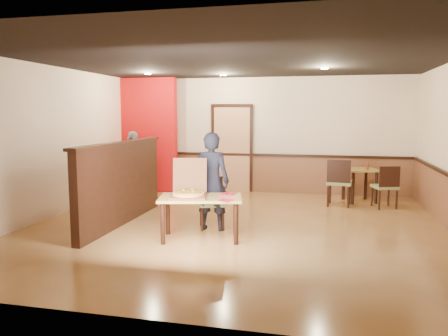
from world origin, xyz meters
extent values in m
plane|color=#BD8649|center=(0.00, 0.00, 0.00)|extent=(7.00, 7.00, 0.00)
plane|color=black|center=(0.00, 0.00, 2.80)|extent=(7.00, 7.00, 0.00)
plane|color=#FFE7C7|center=(0.00, 3.50, 1.40)|extent=(7.00, 0.00, 7.00)
plane|color=#FFE7C7|center=(-3.50, 0.00, 1.40)|extent=(0.00, 7.00, 7.00)
cube|color=brown|center=(0.00, 3.47, 0.45)|extent=(7.00, 0.04, 0.90)
cube|color=black|center=(0.00, 3.45, 0.92)|extent=(7.00, 0.06, 0.06)
cube|color=tan|center=(-0.80, 3.46, 1.05)|extent=(0.90, 0.06, 2.10)
cube|color=black|center=(-2.00, -0.20, 0.70)|extent=(0.14, 3.00, 1.40)
cube|color=black|center=(-2.00, -0.20, 1.42)|extent=(0.20, 3.10, 0.05)
cube|color=#B80D0F|center=(-2.90, 3.00, 1.40)|extent=(1.60, 0.20, 2.78)
cylinder|color=#FFF3B2|center=(-2.30, 1.80, 2.78)|extent=(0.14, 0.14, 0.02)
cylinder|color=#FFF3B2|center=(-0.80, 2.50, 2.78)|extent=(0.14, 0.14, 0.02)
cylinder|color=#FFF3B2|center=(1.40, 1.50, 2.78)|extent=(0.14, 0.14, 0.02)
cube|color=tan|center=(-0.39, -0.83, 0.65)|extent=(1.36, 0.96, 0.04)
cylinder|color=black|center=(-0.86, -1.21, 0.31)|extent=(0.07, 0.07, 0.63)
cylinder|color=black|center=(-0.97, -0.68, 0.31)|extent=(0.07, 0.07, 0.63)
cylinder|color=black|center=(0.20, -0.98, 0.31)|extent=(0.07, 0.07, 0.63)
cylinder|color=black|center=(0.08, -0.44, 0.31)|extent=(0.07, 0.07, 0.63)
cube|color=olive|center=(-0.38, -0.16, 0.42)|extent=(0.54, 0.54, 0.06)
cube|color=black|center=(-0.44, 0.02, 0.65)|extent=(0.40, 0.16, 0.40)
cylinder|color=black|center=(-0.49, -0.38, 0.18)|extent=(0.04, 0.04, 0.37)
cylinder|color=black|center=(-0.60, -0.05, 0.18)|extent=(0.04, 0.04, 0.37)
cylinder|color=black|center=(-0.16, -0.27, 0.18)|extent=(0.04, 0.04, 0.37)
cylinder|color=black|center=(-0.27, 0.06, 0.18)|extent=(0.04, 0.04, 0.37)
cube|color=olive|center=(1.76, 2.20, 0.49)|extent=(0.54, 0.54, 0.06)
cube|color=black|center=(1.74, 1.98, 0.76)|extent=(0.47, 0.09, 0.47)
cylinder|color=black|center=(1.99, 2.38, 0.21)|extent=(0.05, 0.05, 0.43)
cylinder|color=black|center=(1.94, 1.98, 0.21)|extent=(0.05, 0.05, 0.43)
cylinder|color=black|center=(1.58, 2.43, 0.21)|extent=(0.05, 0.05, 0.43)
cylinder|color=black|center=(1.54, 2.02, 0.21)|extent=(0.05, 0.05, 0.43)
cube|color=olive|center=(2.66, 2.20, 0.44)|extent=(0.55, 0.55, 0.06)
cube|color=black|center=(2.72, 2.01, 0.67)|extent=(0.41, 0.16, 0.42)
cylinder|color=black|center=(2.78, 2.43, 0.19)|extent=(0.04, 0.04, 0.38)
cylinder|color=black|center=(2.89, 2.09, 0.19)|extent=(0.04, 0.04, 0.38)
cylinder|color=black|center=(2.44, 2.32, 0.19)|extent=(0.04, 0.04, 0.38)
cylinder|color=black|center=(2.55, 1.98, 0.19)|extent=(0.04, 0.04, 0.38)
cube|color=tan|center=(2.21, 2.75, 0.71)|extent=(0.87, 0.87, 0.04)
cylinder|color=black|center=(2.05, 2.42, 0.34)|extent=(0.07, 0.07, 0.69)
cylinder|color=black|center=(1.88, 2.91, 0.34)|extent=(0.07, 0.07, 0.69)
cylinder|color=black|center=(2.55, 2.59, 0.34)|extent=(0.07, 0.07, 0.69)
cylinder|color=black|center=(2.37, 3.09, 0.34)|extent=(0.07, 0.07, 0.69)
imported|color=black|center=(-0.36, -0.24, 0.82)|extent=(0.60, 0.41, 1.63)
imported|color=#95959D|center=(-2.88, 2.21, 0.76)|extent=(0.53, 0.95, 1.53)
cube|color=brown|center=(-0.55, -0.92, 0.68)|extent=(0.63, 0.63, 0.04)
cube|color=brown|center=(-0.62, -0.61, 0.96)|extent=(0.54, 0.21, 0.52)
cylinder|color=#F6A059|center=(-0.55, -0.92, 0.72)|extent=(0.52, 0.52, 0.03)
cube|color=red|center=(0.04, -1.02, 0.67)|extent=(0.27, 0.27, 0.00)
cylinder|color=white|center=(0.01, -1.02, 0.67)|extent=(0.08, 0.17, 0.01)
cube|color=white|center=(0.07, -1.02, 0.67)|extent=(0.09, 0.18, 0.00)
cube|color=red|center=(-0.02, -0.52, 0.67)|extent=(0.27, 0.27, 0.01)
cylinder|color=white|center=(-0.05, -0.52, 0.67)|extent=(0.05, 0.19, 0.01)
cube|color=white|center=(0.01, -0.52, 0.67)|extent=(0.06, 0.20, 0.00)
cylinder|color=maroon|center=(2.35, 2.62, 0.80)|extent=(0.06, 0.06, 0.14)
camera|label=1|loc=(1.43, -7.13, 1.92)|focal=35.00mm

